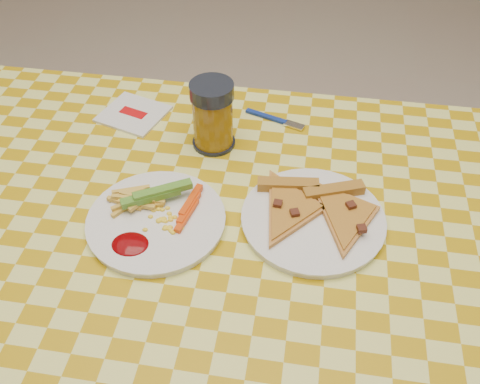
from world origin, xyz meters
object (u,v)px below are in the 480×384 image
Objects in this scene: plate_right at (313,220)px; drink_glass at (213,116)px; plate_left at (156,221)px; table at (213,250)px.

plate_right is 1.75× the size of drink_glass.
table is at bearing 8.80° from plate_left.
drink_glass reaches higher than table.
plate_right is (0.18, 0.03, 0.08)m from table.
table is at bearing -169.84° from plate_right.
plate_left is (-0.10, -0.02, 0.08)m from table.
plate_right is (0.28, 0.05, 0.00)m from plate_left.
plate_left is at bearing -171.20° from table.
table is 8.85× the size of drink_glass.
table is 0.27m from drink_glass.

